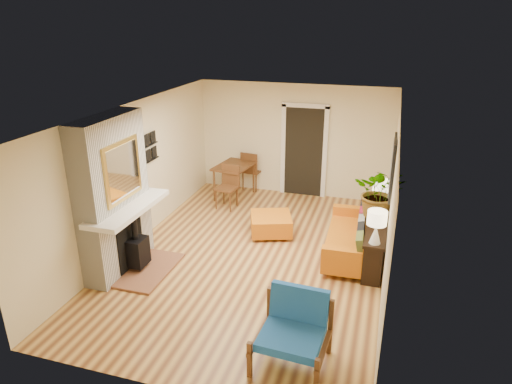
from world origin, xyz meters
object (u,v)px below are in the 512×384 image
sofa (355,238)px  lamp_far (381,191)px  ottoman (271,223)px  blue_chair (294,325)px  houseplant (380,192)px  lamp_near (377,223)px  console_table (376,231)px  dining_table (237,172)px

sofa → lamp_far: bearing=58.4°
sofa → ottoman: (-1.64, 0.37, -0.11)m
ottoman → blue_chair: bearing=-70.3°
ottoman → blue_chair: blue_chair is taller
blue_chair → lamp_far: (0.82, 3.45, 0.58)m
ottoman → houseplant: 2.22m
sofa → lamp_near: 1.19m
ottoman → lamp_far: (1.99, 0.19, 0.84)m
ottoman → blue_chair: 3.48m
sofa → houseplant: bearing=20.9°
console_table → sofa: bearing=163.3°
lamp_near → houseplant: (-0.01, 1.00, 0.13)m
blue_chair → ottoman: bearing=109.7°
lamp_near → console_table: bearing=90.0°
console_table → lamp_near: bearing=-90.0°
dining_table → houseplant: (3.24, -1.89, 0.56)m
dining_table → lamp_far: (3.25, -1.46, 0.44)m
sofa → ottoman: sofa is taller
dining_table → lamp_near: (3.25, -2.90, 0.44)m
dining_table → console_table: (3.25, -2.12, -0.05)m
dining_table → houseplant: bearing=-30.3°
lamp_near → lamp_far: bearing=90.0°
ottoman → lamp_near: bearing=-32.1°
ottoman → lamp_near: (1.99, -1.25, 0.84)m
sofa → lamp_far: 0.98m
dining_table → blue_chair: bearing=-63.7°
console_table → houseplant: houseplant is taller
console_table → lamp_near: (0.00, -0.77, 0.49)m
dining_table → lamp_near: 4.37m
sofa → dining_table: (-2.90, 2.02, 0.29)m
dining_table → lamp_far: bearing=-24.2°
dining_table → lamp_far: 3.59m
sofa → dining_table: bearing=145.2°
lamp_far → houseplant: houseplant is taller
sofa → blue_chair: (-0.47, -2.89, 0.15)m
console_table → lamp_near: lamp_near is taller
ottoman → houseplant: houseplant is taller
lamp_near → blue_chair: bearing=-112.1°
ottoman → lamp_far: 2.17m
sofa → blue_chair: blue_chair is taller
console_table → lamp_far: 0.82m
sofa → console_table: sofa is taller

